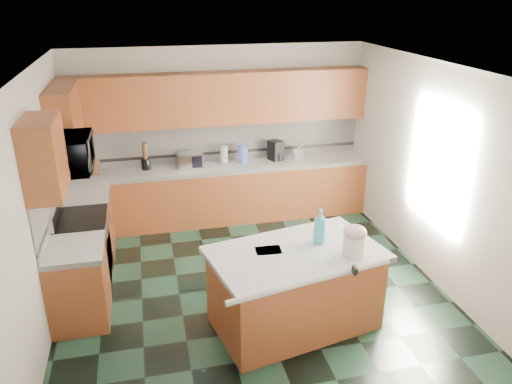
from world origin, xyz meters
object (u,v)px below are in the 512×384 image
object	(u,v)px
island_top	(296,254)
treat_jar	(354,245)
coffee_maker	(276,150)
island_base	(295,291)
knife_block	(95,166)
toaster_oven	(190,160)
soap_bottle_island	(320,226)

from	to	relation	value
island_top	treat_jar	xyz separation A→B (m)	(0.55, -0.21, 0.15)
treat_jar	coffee_maker	world-z (taller)	coffee_maker
island_base	knife_block	xyz separation A→B (m)	(-2.20, 2.92, 0.61)
knife_block	toaster_oven	size ratio (longest dim) A/B	0.62
knife_block	toaster_oven	xyz separation A→B (m)	(1.40, 0.00, -0.01)
island_base	toaster_oven	distance (m)	3.09
treat_jar	island_top	bearing A→B (deg)	140.17
soap_bottle_island	toaster_oven	bearing A→B (deg)	119.34
knife_block	toaster_oven	world-z (taller)	knife_block
coffee_maker	soap_bottle_island	bearing A→B (deg)	-119.59
island_top	coffee_maker	size ratio (longest dim) A/B	5.66
knife_block	coffee_maker	world-z (taller)	coffee_maker
treat_jar	island_base	bearing A→B (deg)	140.17
island_top	knife_block	world-z (taller)	knife_block
island_top	treat_jar	bearing A→B (deg)	-32.97
treat_jar	toaster_oven	bearing A→B (deg)	94.80
coffee_maker	knife_block	bearing A→B (deg)	156.42
treat_jar	toaster_oven	distance (m)	3.41
soap_bottle_island	knife_block	xyz separation A→B (m)	(-2.50, 2.79, -0.08)
island_base	treat_jar	world-z (taller)	treat_jar
toaster_oven	coffee_maker	xyz separation A→B (m)	(1.37, 0.03, 0.05)
treat_jar	soap_bottle_island	xyz separation A→B (m)	(-0.25, 0.35, 0.08)
knife_block	island_base	bearing A→B (deg)	-53.11
island_base	island_top	size ratio (longest dim) A/B	0.94
island_base	knife_block	distance (m)	3.70
island_base	toaster_oven	size ratio (longest dim) A/B	4.39
island_top	coffee_maker	bearing A→B (deg)	67.38
island_top	knife_block	xyz separation A→B (m)	(-2.20, 2.92, 0.15)
island_top	treat_jar	distance (m)	0.61
island_base	knife_block	bearing A→B (deg)	115.31
soap_bottle_island	coffee_maker	bearing A→B (deg)	92.28
island_top	knife_block	bearing A→B (deg)	115.31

